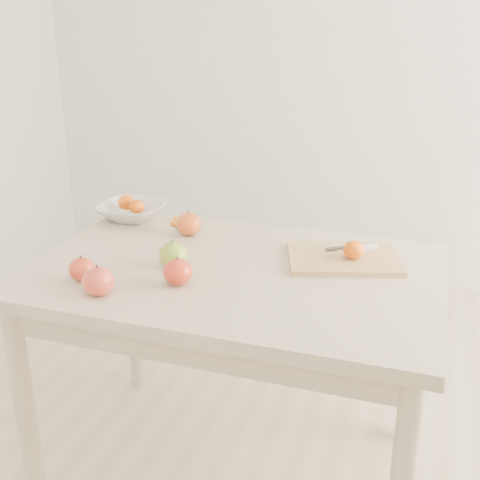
% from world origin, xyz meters
% --- Properties ---
extents(ground, '(3.50, 3.50, 0.00)m').
position_xyz_m(ground, '(0.00, 0.00, 0.00)').
color(ground, '#C6B293').
rests_on(ground, ground).
extents(table, '(1.20, 0.80, 0.75)m').
position_xyz_m(table, '(0.00, 0.00, 0.65)').
color(table, '#C2AC93').
rests_on(table, ground).
extents(cutting_board, '(0.39, 0.33, 0.02)m').
position_xyz_m(cutting_board, '(0.30, 0.15, 0.76)').
color(cutting_board, tan).
rests_on(cutting_board, table).
extents(board_tangerine, '(0.06, 0.06, 0.05)m').
position_xyz_m(board_tangerine, '(0.33, 0.14, 0.80)').
color(board_tangerine, '#C84B07').
rests_on(board_tangerine, cutting_board).
extents(fruit_bowl, '(0.23, 0.23, 0.06)m').
position_xyz_m(fruit_bowl, '(-0.50, 0.31, 0.78)').
color(fruit_bowl, silver).
rests_on(fruit_bowl, table).
extents(bowl_tangerine_near, '(0.06, 0.06, 0.06)m').
position_xyz_m(bowl_tangerine_near, '(-0.53, 0.32, 0.81)').
color(bowl_tangerine_near, '#DE5907').
rests_on(bowl_tangerine_near, fruit_bowl).
extents(bowl_tangerine_far, '(0.06, 0.06, 0.05)m').
position_xyz_m(bowl_tangerine_far, '(-0.47, 0.29, 0.80)').
color(bowl_tangerine_far, '#E05F07').
rests_on(bowl_tangerine_far, fruit_bowl).
extents(orange_peel_a, '(0.06, 0.05, 0.01)m').
position_xyz_m(orange_peel_a, '(-0.32, 0.32, 0.75)').
color(orange_peel_a, orange).
rests_on(orange_peel_a, table).
extents(orange_peel_b, '(0.05, 0.04, 0.01)m').
position_xyz_m(orange_peel_b, '(-0.31, 0.28, 0.75)').
color(orange_peel_b, orange).
rests_on(orange_peel_b, table).
extents(paring_knife, '(0.16, 0.09, 0.01)m').
position_xyz_m(paring_knife, '(0.34, 0.22, 0.78)').
color(paring_knife, silver).
rests_on(paring_knife, cutting_board).
extents(apple_green, '(0.09, 0.09, 0.08)m').
position_xyz_m(apple_green, '(-0.17, -0.05, 0.79)').
color(apple_green, '#59881F').
rests_on(apple_green, table).
extents(apple_red_d, '(0.07, 0.07, 0.07)m').
position_xyz_m(apple_red_d, '(-0.38, -0.22, 0.78)').
color(apple_red_d, '#A11219').
rests_on(apple_red_d, table).
extents(apple_red_e, '(0.08, 0.08, 0.07)m').
position_xyz_m(apple_red_e, '(-0.11, -0.16, 0.79)').
color(apple_red_e, maroon).
rests_on(apple_red_e, table).
extents(apple_red_a, '(0.09, 0.09, 0.08)m').
position_xyz_m(apple_red_a, '(-0.24, 0.21, 0.79)').
color(apple_red_a, '#A52D1E').
rests_on(apple_red_a, table).
extents(apple_red_c, '(0.09, 0.09, 0.08)m').
position_xyz_m(apple_red_c, '(-0.29, -0.28, 0.79)').
color(apple_red_c, '#A71724').
rests_on(apple_red_c, table).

